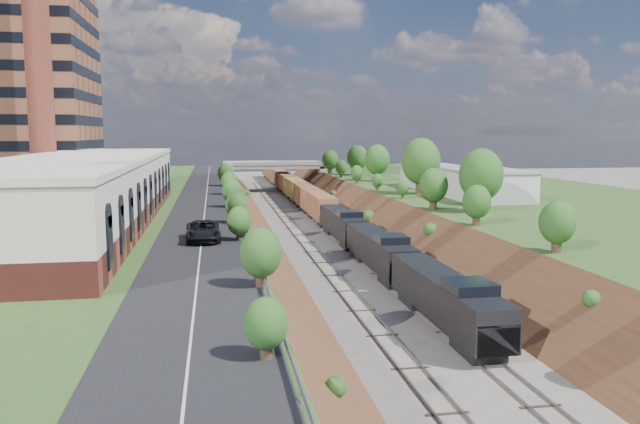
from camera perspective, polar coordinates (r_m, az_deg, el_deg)
ground at (r=36.00m, az=15.30°, el=-16.76°), size 400.00×400.00×0.00m
platform_left at (r=92.40m, az=-21.25°, el=-0.64°), size 44.00×180.00×5.00m
platform_right at (r=102.09m, az=18.02°, el=0.21°), size 44.00×180.00×5.00m
embankment_left at (r=90.91m, az=-7.46°, el=-1.92°), size 10.00×180.00×10.00m
embankment_right at (r=94.30m, az=6.02°, el=-1.56°), size 10.00×180.00×10.00m
rail_left_track at (r=91.58m, az=-2.20°, el=-1.74°), size 1.58×180.00×0.18m
rail_right_track at (r=92.39m, az=1.00°, el=-1.65°), size 1.58×180.00×0.18m
road at (r=90.19m, az=-10.37°, el=1.19°), size 8.00×180.00×0.10m
guardrail at (r=89.98m, az=-7.77°, el=1.54°), size 0.10×171.00×0.70m
commercial_building at (r=69.32m, az=-21.04°, el=1.86°), size 14.30×62.30×7.00m
highrise_tower at (r=107.51m, az=-26.70°, el=16.41°), size 22.00×22.00×53.90m
smokestack at (r=89.01m, az=-24.41°, el=13.45°), size 3.20×3.20×40.00m
overpass at (r=152.65m, az=-4.27°, el=3.72°), size 24.50×8.30×7.40m
white_building_near at (r=90.31m, az=15.13°, el=2.30°), size 9.00×12.00×4.00m
white_building_far at (r=110.45m, az=10.12°, el=3.22°), size 8.00×10.00×3.60m
tree_right_large at (r=76.55m, az=14.51°, el=3.25°), size 5.25×5.25×7.61m
tree_left_crest at (r=50.30m, az=-6.72°, el=-1.29°), size 2.45×2.45×3.55m
freight_train at (r=123.99m, az=-1.78°, el=1.82°), size 3.02×169.95×4.55m
suv at (r=55.29m, az=-10.65°, el=-1.71°), size 3.07×6.33×1.74m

